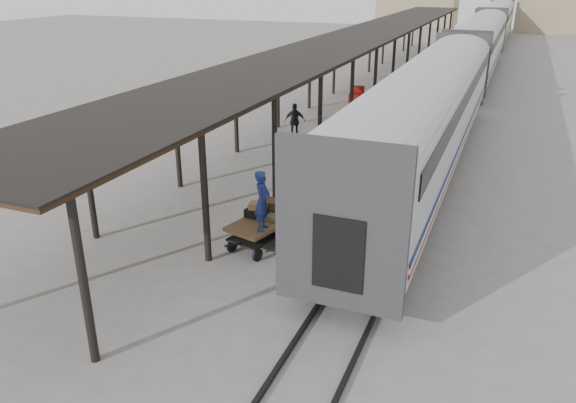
% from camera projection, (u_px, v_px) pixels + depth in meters
% --- Properties ---
extents(ground, '(160.00, 160.00, 0.00)m').
position_uv_depth(ground, '(277.00, 240.00, 17.83)').
color(ground, slate).
rests_on(ground, ground).
extents(train, '(3.45, 76.01, 4.01)m').
position_uv_depth(train, '(479.00, 43.00, 44.73)').
color(train, silver).
rests_on(train, ground).
extents(canopy, '(4.90, 64.30, 4.15)m').
position_uv_depth(canopy, '(368.00, 34.00, 38.10)').
color(canopy, '#422B19').
rests_on(canopy, ground).
extents(rails, '(1.54, 150.00, 0.12)m').
position_uv_depth(rails, '(475.00, 76.00, 45.90)').
color(rails, black).
rests_on(rails, ground).
extents(building_left, '(12.00, 8.00, 6.00)m').
position_uv_depth(building_left, '(418.00, 6.00, 90.58)').
color(building_left, tan).
rests_on(building_left, ground).
extents(baggage_cart, '(1.84, 2.64, 0.86)m').
position_uv_depth(baggage_cart, '(264.00, 226.00, 17.25)').
color(baggage_cart, brown).
rests_on(baggage_cart, ground).
extents(suitcase_stack, '(1.50, 1.17, 0.45)m').
position_uv_depth(suitcase_stack, '(268.00, 210.00, 17.44)').
color(suitcase_stack, '#3D3C3F').
rests_on(suitcase_stack, baggage_cart).
extents(luggage_tug, '(1.11, 1.58, 1.29)m').
position_uv_depth(luggage_tug, '(357.00, 98.00, 35.09)').
color(luggage_tug, maroon).
rests_on(luggage_tug, ground).
extents(porter, '(0.51, 0.71, 1.82)m').
position_uv_depth(porter, '(263.00, 201.00, 16.19)').
color(porter, navy).
rests_on(porter, baggage_cart).
extents(pedestrian, '(1.15, 0.77, 1.81)m').
position_uv_depth(pedestrian, '(295.00, 121.00, 28.42)').
color(pedestrian, black).
rests_on(pedestrian, ground).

